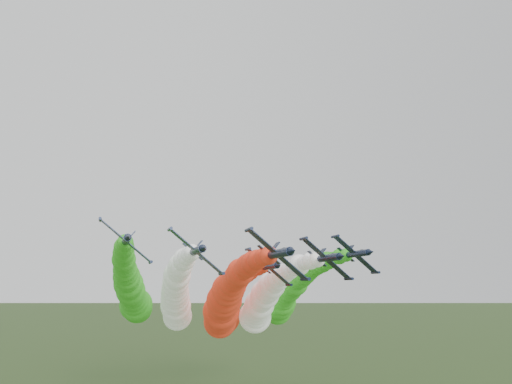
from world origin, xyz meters
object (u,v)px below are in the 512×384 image
Objects in this scene: jet_outer_right at (287,295)px; jet_outer_left at (132,291)px; jet_inner_left at (177,298)px; jet_trail at (228,305)px; jet_inner_right at (263,302)px; jet_lead at (225,304)px.

jet_outer_left is at bearing -176.64° from jet_outer_right.
jet_inner_left is 25.47m from jet_trail.
jet_inner_left is 13.08m from jet_outer_left.
jet_inner_left reaches higher than jet_inner_right.
jet_outer_left reaches higher than jet_inner_right.
jet_outer_right is (22.96, 20.34, 1.54)m from jet_lead.
jet_inner_right is at bearing -144.17° from jet_outer_right.
jet_lead is at bearing -138.47° from jet_outer_right.
jet_outer_right is at bearing 3.36° from jet_outer_left.
jet_outer_left is (-10.24, 8.00, 1.53)m from jet_inner_left.
jet_lead is 30.71m from jet_outer_right.
jet_inner_right is 1.00× the size of jet_trail.
jet_outer_right is at bearing 17.87° from jet_inner_left.
jet_outer_right is at bearing 35.83° from jet_inner_right.
jet_outer_right is (9.43, 6.81, 1.47)m from jet_inner_right.
jet_inner_left is 0.99× the size of jet_inner_right.
jet_lead is 1.00× the size of jet_outer_left.
jet_outer_left is at bearing 172.68° from jet_inner_right.
jet_outer_left reaches higher than jet_outer_right.
jet_trail is (-15.29, 7.96, -2.85)m from jet_outer_right.
jet_outer_left is at bearing 142.01° from jet_inner_left.
jet_outer_left reaches higher than jet_trail.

